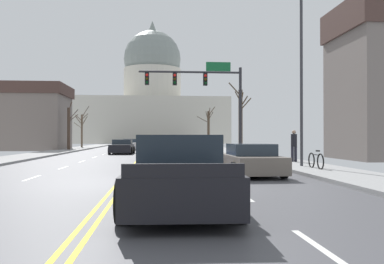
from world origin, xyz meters
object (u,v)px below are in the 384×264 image
(sedan_near_00, at_px, (164,151))
(sedan_near_02, at_px, (250,161))
(pickup_truck_near_03, at_px, (180,174))
(sedan_oncoming_00, at_px, (122,147))
(signal_gantry, at_px, (205,88))
(sedan_near_01, at_px, (168,156))
(sedan_oncoming_01, at_px, (131,145))
(pedestrian_00, at_px, (294,144))
(bicycle_parked, at_px, (316,161))
(street_lamp_right, at_px, (295,63))

(sedan_near_00, bearing_deg, sedan_near_02, -74.17)
(pickup_truck_near_03, height_order, sedan_oncoming_00, pickup_truck_near_03)
(signal_gantry, bearing_deg, sedan_near_01, -108.56)
(sedan_oncoming_01, relative_size, pedestrian_00, 2.61)
(sedan_near_00, height_order, sedan_oncoming_00, sedan_oncoming_00)
(pickup_truck_near_03, xyz_separation_m, sedan_oncoming_01, (-3.60, 39.87, -0.12))
(sedan_near_00, bearing_deg, sedan_near_01, -88.87)
(sedan_near_01, height_order, sedan_near_02, sedan_near_02)
(sedan_near_00, distance_m, sedan_oncoming_01, 21.33)
(pickup_truck_near_03, distance_m, bicycle_parked, 10.88)
(sedan_oncoming_00, height_order, bicycle_parked, sedan_oncoming_00)
(street_lamp_right, xyz_separation_m, pickup_truck_near_03, (-6.17, -10.24, -4.42))
(sedan_oncoming_00, bearing_deg, sedan_near_00, -69.08)
(street_lamp_right, distance_m, bicycle_parked, 4.92)
(sedan_oncoming_01, height_order, pedestrian_00, pedestrian_00)
(street_lamp_right, height_order, sedan_oncoming_00, street_lamp_right)
(sedan_near_00, distance_m, sedan_oncoming_00, 10.15)
(sedan_oncoming_01, bearing_deg, street_lamp_right, -71.75)
(sedan_near_01, relative_size, pedestrian_00, 2.58)
(sedan_oncoming_00, bearing_deg, sedan_oncoming_01, 89.64)
(pedestrian_00, xyz_separation_m, bicycle_parked, (-0.62, -4.81, -0.65))
(sedan_near_00, xyz_separation_m, pedestrian_00, (7.25, -5.35, 0.54))
(bicycle_parked, bearing_deg, sedan_near_01, 146.44)
(sedan_oncoming_00, bearing_deg, pedestrian_00, -53.75)
(sedan_oncoming_01, distance_m, pedestrian_00, 28.52)
(pickup_truck_near_03, distance_m, pedestrian_00, 15.29)
(sedan_oncoming_01, xyz_separation_m, pedestrian_00, (10.81, -26.39, 0.54))
(bicycle_parked, bearing_deg, pickup_truck_near_03, -127.20)
(street_lamp_right, relative_size, sedan_oncoming_01, 1.81)
(sedan_oncoming_00, relative_size, pedestrian_00, 2.40)
(street_lamp_right, relative_size, sedan_near_02, 1.83)
(sedan_oncoming_01, bearing_deg, signal_gantry, -69.30)
(sedan_near_00, relative_size, pedestrian_00, 2.63)
(sedan_near_00, distance_m, sedan_near_02, 12.10)
(sedan_oncoming_00, height_order, sedan_oncoming_01, sedan_oncoming_00)
(sedan_near_02, distance_m, sedan_oncoming_01, 33.39)
(sedan_near_01, relative_size, sedan_near_02, 1.00)
(signal_gantry, relative_size, bicycle_parked, 4.47)
(sedan_near_02, bearing_deg, sedan_near_00, 105.83)
(street_lamp_right, xyz_separation_m, sedan_oncoming_01, (-9.77, 29.63, -4.53))
(pickup_truck_near_03, bearing_deg, bicycle_parked, 52.80)
(sedan_oncoming_00, relative_size, sedan_oncoming_01, 0.92)
(sedan_near_00, xyz_separation_m, sedan_oncoming_01, (-3.55, 21.04, 0.00))
(bicycle_parked, bearing_deg, sedan_near_02, -156.13)
(sedan_near_02, xyz_separation_m, bicycle_parked, (3.33, 1.47, -0.10))
(signal_gantry, xyz_separation_m, pickup_truck_near_03, (-3.12, -22.09, -4.59))
(sedan_oncoming_00, bearing_deg, sedan_near_01, -76.29)
(sedan_near_02, bearing_deg, street_lamp_right, 46.26)
(signal_gantry, height_order, sedan_oncoming_00, signal_gantry)
(signal_gantry, relative_size, pickup_truck_near_03, 1.40)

